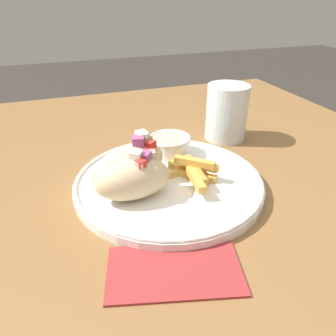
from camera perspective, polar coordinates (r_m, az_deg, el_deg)
The scene contains 8 objects.
table at distance 0.58m, azimuth -2.99°, elevation -11.49°, with size 1.11×1.11×0.76m.
napkin at distance 0.39m, azimuth 1.11°, elevation -17.41°, with size 0.17×0.12×0.00m.
plate at distance 0.53m, azimuth 0.00°, elevation -2.30°, with size 0.30×0.30×0.02m.
pita_sandwich_near at distance 0.47m, azimuth -6.06°, elevation -1.76°, with size 0.11×0.07×0.07m.
pita_sandwich_far at distance 0.50m, azimuth -6.64°, elevation 0.62°, with size 0.15×0.12×0.07m.
fries_pile at distance 0.52m, azimuth 4.30°, elevation -0.53°, with size 0.09×0.13×0.03m.
sauce_ramekin at distance 0.60m, azimuth 0.30°, elevation 4.16°, with size 0.08×0.08×0.03m.
water_glass at distance 0.70m, azimuth 10.15°, elevation 9.10°, with size 0.09×0.09×0.11m.
Camera 1 is at (-0.12, -0.42, 1.05)m, focal length 35.00 mm.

